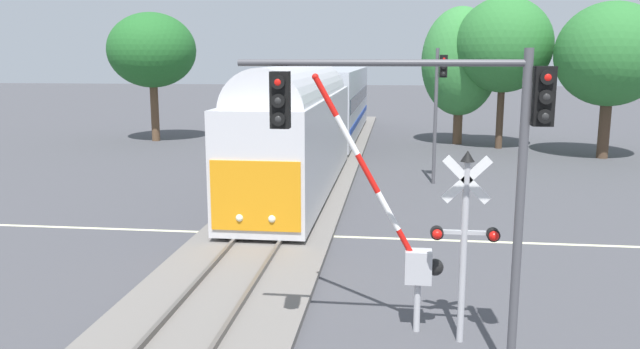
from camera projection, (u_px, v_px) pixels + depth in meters
ground_plane at (268, 234)px, 20.91m from camera, size 220.00×220.00×0.00m
road_centre_stripe at (268, 234)px, 20.91m from camera, size 44.00×0.20×0.01m
railway_track at (268, 231)px, 20.89m from camera, size 4.40×80.00×0.32m
commuter_train at (323, 111)px, 35.69m from camera, size 3.04×37.66×5.16m
crossing_gate_near at (409, 247)px, 13.25m from camera, size 2.79×0.40×5.48m
crossing_signal_mast at (465, 228)px, 12.59m from camera, size 1.36×0.44×4.00m
traffic_signal_near_right at (440, 133)px, 10.86m from camera, size 5.41×0.38×5.96m
traffic_signal_far_side at (439, 94)px, 28.43m from camera, size 0.53×0.38×6.18m
pine_left_background at (152, 51)px, 42.87m from camera, size 5.96×5.96×8.75m
maple_right_background at (610, 55)px, 35.46m from camera, size 6.09×6.09×8.85m
elm_centre_background at (460, 62)px, 41.43m from camera, size 5.07×5.07×9.02m
oak_far_right at (504, 45)px, 39.22m from camera, size 5.99×5.99×9.45m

